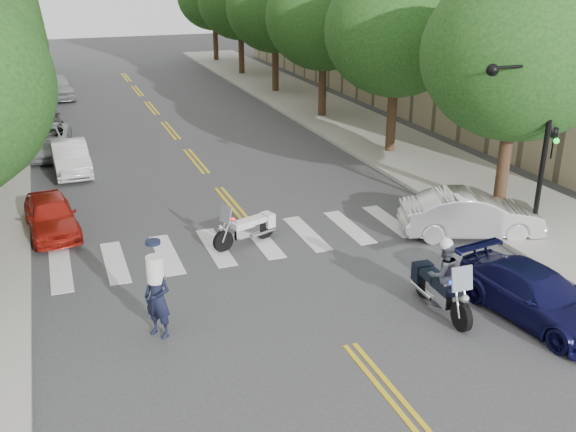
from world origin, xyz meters
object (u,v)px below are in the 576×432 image
motorcycle_police (442,278)px  sedan_blue (536,295)px  officer_standing (158,298)px  convertible (471,214)px  motorcycle_parked (249,228)px

motorcycle_police → sedan_blue: motorcycle_police is taller
officer_standing → sedan_blue: bearing=34.5°
officer_standing → convertible: 10.88m
motorcycle_police → sedan_blue: bearing=152.3°
motorcycle_parked → sedan_blue: motorcycle_parked is taller
motorcycle_police → sedan_blue: 2.34m
motorcycle_parked → officer_standing: size_ratio=1.11×
motorcycle_police → officer_standing: bearing=-8.9°
motorcycle_police → officer_standing: size_ratio=1.27×
motorcycle_police → convertible: size_ratio=0.56×
motorcycle_parked → officer_standing: 5.77m
sedan_blue → motorcycle_police: bearing=142.1°
officer_standing → sedan_blue: 9.31m
motorcycle_parked → convertible: (6.94, -1.95, 0.23)m
sedan_blue → convertible: bearing=63.9°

